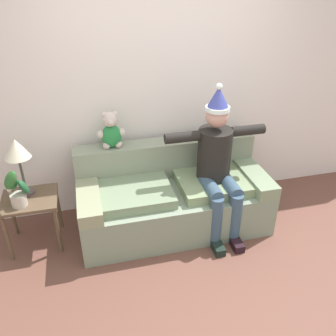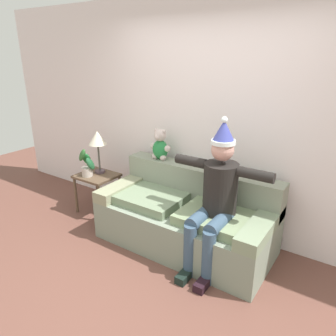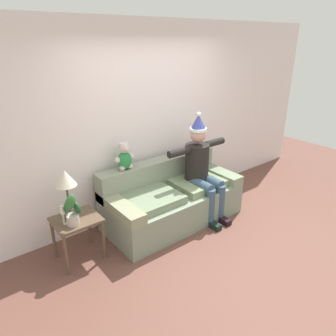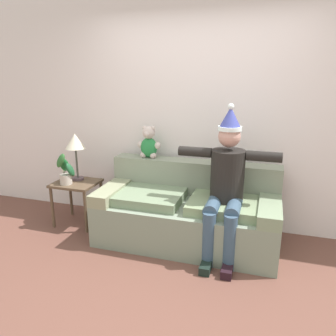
{
  "view_description": "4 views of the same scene",
  "coord_description": "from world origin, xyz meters",
  "px_view_note": "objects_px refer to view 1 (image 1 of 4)",
  "views": [
    {
      "loc": [
        -0.8,
        -2.01,
        2.46
      ],
      "look_at": [
        -0.1,
        0.81,
        0.8
      ],
      "focal_mm": 38.06,
      "sensor_mm": 36.0,
      "label": 1
    },
    {
      "loc": [
        1.6,
        -1.73,
        2.09
      ],
      "look_at": [
        -0.21,
        0.95,
        0.9
      ],
      "focal_mm": 33.96,
      "sensor_mm": 36.0,
      "label": 2
    },
    {
      "loc": [
        -2.49,
        -2.07,
        2.46
      ],
      "look_at": [
        -0.13,
        0.92,
        0.87
      ],
      "focal_mm": 33.58,
      "sensor_mm": 36.0,
      "label": 3
    },
    {
      "loc": [
        0.79,
        -2.26,
        1.81
      ],
      "look_at": [
        -0.16,
        0.77,
        0.89
      ],
      "focal_mm": 35.08,
      "sensor_mm": 36.0,
      "label": 4
    }
  ],
  "objects_px": {
    "couch": "(172,196)",
    "table_lamp": "(17,151)",
    "teddy_bear": "(111,132)",
    "potted_plant": "(17,190)",
    "person_seated": "(218,161)",
    "candle_tall": "(9,189)",
    "side_table": "(31,206)"
  },
  "relations": [
    {
      "from": "couch",
      "to": "table_lamp",
      "type": "relative_size",
      "value": 3.36
    },
    {
      "from": "teddy_bear",
      "to": "potted_plant",
      "type": "relative_size",
      "value": 0.95
    },
    {
      "from": "person_seated",
      "to": "table_lamp",
      "type": "bearing_deg",
      "value": 172.31
    },
    {
      "from": "teddy_bear",
      "to": "candle_tall",
      "type": "xyz_separation_m",
      "value": [
        -0.99,
        -0.3,
        -0.33
      ]
    },
    {
      "from": "table_lamp",
      "to": "candle_tall",
      "type": "height_order",
      "value": "table_lamp"
    },
    {
      "from": "side_table",
      "to": "couch",
      "type": "bearing_deg",
      "value": 0.19
    },
    {
      "from": "person_seated",
      "to": "teddy_bear",
      "type": "xyz_separation_m",
      "value": [
        -0.98,
        0.44,
        0.23
      ]
    },
    {
      "from": "person_seated",
      "to": "couch",
      "type": "bearing_deg",
      "value": 158.55
    },
    {
      "from": "candle_tall",
      "to": "table_lamp",
      "type": "bearing_deg",
      "value": 43.22
    },
    {
      "from": "couch",
      "to": "table_lamp",
      "type": "xyz_separation_m",
      "value": [
        -1.43,
        0.09,
        0.66
      ]
    },
    {
      "from": "candle_tall",
      "to": "side_table",
      "type": "bearing_deg",
      "value": 7.91
    },
    {
      "from": "side_table",
      "to": "potted_plant",
      "type": "distance_m",
      "value": 0.28
    },
    {
      "from": "potted_plant",
      "to": "candle_tall",
      "type": "bearing_deg",
      "value": 135.39
    },
    {
      "from": "couch",
      "to": "person_seated",
      "type": "xyz_separation_m",
      "value": [
        0.42,
        -0.16,
        0.45
      ]
    },
    {
      "from": "candle_tall",
      "to": "teddy_bear",
      "type": "bearing_deg",
      "value": 17.03
    },
    {
      "from": "couch",
      "to": "candle_tall",
      "type": "xyz_separation_m",
      "value": [
        -1.55,
        -0.02,
        0.35
      ]
    },
    {
      "from": "person_seated",
      "to": "table_lamp",
      "type": "distance_m",
      "value": 1.88
    },
    {
      "from": "table_lamp",
      "to": "couch",
      "type": "bearing_deg",
      "value": -3.41
    },
    {
      "from": "table_lamp",
      "to": "candle_tall",
      "type": "relative_size",
      "value": 2.56
    },
    {
      "from": "couch",
      "to": "potted_plant",
      "type": "height_order",
      "value": "potted_plant"
    },
    {
      "from": "teddy_bear",
      "to": "potted_plant",
      "type": "distance_m",
      "value": 1.04
    },
    {
      "from": "person_seated",
      "to": "candle_tall",
      "type": "bearing_deg",
      "value": 175.94
    },
    {
      "from": "candle_tall",
      "to": "couch",
      "type": "bearing_deg",
      "value": 0.92
    },
    {
      "from": "couch",
      "to": "potted_plant",
      "type": "xyz_separation_m",
      "value": [
        -1.47,
        -0.1,
        0.37
      ]
    },
    {
      "from": "person_seated",
      "to": "potted_plant",
      "type": "height_order",
      "value": "person_seated"
    },
    {
      "from": "person_seated",
      "to": "teddy_bear",
      "type": "relative_size",
      "value": 4.01
    },
    {
      "from": "table_lamp",
      "to": "potted_plant",
      "type": "bearing_deg",
      "value": -101.55
    },
    {
      "from": "couch",
      "to": "side_table",
      "type": "relative_size",
      "value": 3.59
    },
    {
      "from": "couch",
      "to": "candle_tall",
      "type": "height_order",
      "value": "couch"
    },
    {
      "from": "couch",
      "to": "side_table",
      "type": "bearing_deg",
      "value": -179.81
    },
    {
      "from": "side_table",
      "to": "potted_plant",
      "type": "bearing_deg",
      "value": -123.71
    },
    {
      "from": "couch",
      "to": "potted_plant",
      "type": "bearing_deg",
      "value": -176.01
    }
  ]
}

